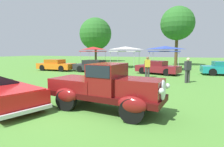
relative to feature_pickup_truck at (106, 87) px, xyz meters
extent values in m
plane|color=#4C8433|center=(-0.69, -0.06, -0.86)|extent=(120.00, 120.00, 0.00)
cube|color=#400B0B|center=(-0.04, 0.01, -0.30)|extent=(4.39, 2.00, 0.20)
cube|color=maroon|center=(1.21, -0.16, 0.08)|extent=(1.70, 1.29, 0.60)
ellipsoid|color=silver|center=(2.01, -0.27, 0.06)|extent=(0.23, 0.54, 0.68)
cube|color=maroon|center=(0.08, -0.01, 0.32)|extent=(1.19, 1.50, 1.04)
cube|color=black|center=(0.08, -0.01, 0.62)|extent=(1.10, 1.52, 0.40)
cube|color=maroon|center=(-1.22, 0.17, 0.00)|extent=(2.01, 1.64, 0.48)
ellipsoid|color=maroon|center=(1.38, 0.54, -0.30)|extent=(0.96, 0.48, 0.52)
ellipsoid|color=maroon|center=(1.19, -0.89, -0.30)|extent=(0.96, 0.48, 0.52)
ellipsoid|color=maroon|center=(-1.13, 0.88, -0.30)|extent=(0.96, 0.48, 0.52)
ellipsoid|color=maroon|center=(-1.32, -0.55, -0.30)|extent=(0.96, 0.48, 0.52)
sphere|color=silver|center=(2.12, 0.16, 0.14)|extent=(0.18, 0.18, 0.18)
sphere|color=silver|center=(2.00, -0.71, 0.14)|extent=(0.18, 0.18, 0.18)
cylinder|color=black|center=(1.38, 0.54, -0.48)|extent=(0.76, 0.24, 0.76)
cylinder|color=black|center=(1.19, -0.89, -0.48)|extent=(0.76, 0.24, 0.76)
cylinder|color=black|center=(-1.13, 0.88, -0.48)|extent=(0.76, 0.24, 0.76)
cylinder|color=black|center=(-1.32, -0.55, -0.48)|extent=(0.76, 0.24, 0.76)
cube|color=red|center=(-4.03, -0.97, -0.29)|extent=(4.67, 3.14, 0.52)
cube|color=red|center=(-2.84, -1.42, -0.09)|extent=(2.15, 1.97, 0.20)
cube|color=black|center=(-3.77, -1.07, 0.13)|extent=(0.50, 1.19, 0.82)
cube|color=silver|center=(-1.91, -1.77, -0.58)|extent=(0.68, 1.58, 0.12)
cylinder|color=black|center=(-2.46, -0.74, -0.53)|extent=(0.66, 0.20, 0.66)
cylinder|color=black|center=(-5.00, 0.23, -0.53)|extent=(0.66, 0.20, 0.66)
cube|color=orange|center=(-10.16, 10.69, -0.36)|extent=(4.12, 1.74, 0.60)
cube|color=#BB5914|center=(-10.32, 10.69, 0.14)|extent=(1.82, 1.47, 0.44)
cylinder|color=black|center=(-8.94, 9.90, -0.54)|extent=(0.64, 0.22, 0.64)
cylinder|color=black|center=(-11.40, 9.93, -0.54)|extent=(0.64, 0.22, 0.64)
cube|color=#28282D|center=(-5.48, 10.79, -0.36)|extent=(4.69, 2.23, 0.60)
cube|color=black|center=(-5.66, 10.81, 0.14)|extent=(2.15, 1.68, 0.44)
cylinder|color=black|center=(-4.23, 9.85, -0.54)|extent=(0.64, 0.22, 0.64)
cylinder|color=black|center=(-6.92, 10.19, -0.54)|extent=(0.64, 0.22, 0.64)
cube|color=maroon|center=(0.66, 11.35, -0.36)|extent=(4.22, 2.78, 0.60)
cube|color=maroon|center=(0.51, 11.40, 0.14)|extent=(2.07, 1.90, 0.44)
cylinder|color=black|center=(1.54, 10.26, -0.54)|extent=(0.64, 0.22, 0.64)
cylinder|color=black|center=(-0.69, 10.97, -0.54)|extent=(0.64, 0.22, 0.64)
cube|color=#146A6E|center=(6.26, 12.50, 0.14)|extent=(1.82, 1.53, 0.44)
cylinder|color=black|center=(5.27, 11.68, -0.54)|extent=(0.64, 0.22, 0.64)
cylinder|color=#383838|center=(0.03, 8.62, -0.43)|extent=(0.16, 0.16, 0.86)
cylinder|color=#383838|center=(0.22, 8.68, -0.43)|extent=(0.16, 0.16, 0.86)
cube|color=gold|center=(0.12, 8.65, 0.30)|extent=(0.46, 0.35, 0.60)
sphere|color=brown|center=(0.12, 8.65, 0.72)|extent=(0.22, 0.22, 0.22)
cylinder|color=#383838|center=(3.12, 7.22, -0.43)|extent=(0.16, 0.16, 0.86)
cylinder|color=#383838|center=(2.96, 7.10, -0.43)|extent=(0.16, 0.16, 0.86)
cube|color=#2D2D33|center=(3.04, 7.16, 0.30)|extent=(0.46, 0.43, 0.60)
sphere|color=beige|center=(3.04, 7.16, 0.72)|extent=(0.22, 0.22, 0.22)
cylinder|color=#B7B7BC|center=(-7.46, 18.39, 0.16)|extent=(0.05, 0.05, 2.05)
cylinder|color=#B7B7BC|center=(-7.46, 15.81, 0.16)|extent=(0.05, 0.05, 2.05)
cylinder|color=#B7B7BC|center=(-10.04, 18.39, 0.16)|extent=(0.05, 0.05, 2.05)
cylinder|color=#B7B7BC|center=(-10.04, 15.81, 0.16)|extent=(0.05, 0.05, 2.05)
cube|color=red|center=(-8.75, 17.10, 1.24)|extent=(2.87, 2.87, 0.10)
pyramid|color=red|center=(-8.75, 17.10, 1.66)|extent=(2.81, 2.81, 0.38)
cylinder|color=#B7B7BC|center=(-2.57, 18.55, 0.16)|extent=(0.05, 0.05, 2.05)
cylinder|color=#B7B7BC|center=(-2.57, 15.52, 0.16)|extent=(0.05, 0.05, 2.05)
cylinder|color=#B7B7BC|center=(-5.61, 18.55, 0.16)|extent=(0.05, 0.05, 2.05)
cylinder|color=#B7B7BC|center=(-5.61, 15.52, 0.16)|extent=(0.05, 0.05, 2.05)
cube|color=silver|center=(-4.09, 17.04, 1.24)|extent=(3.38, 3.38, 0.10)
pyramid|color=silver|center=(-4.09, 17.04, 1.66)|extent=(3.31, 3.31, 0.38)
cylinder|color=#B7B7BC|center=(2.46, 17.52, 0.16)|extent=(0.05, 0.05, 2.05)
cylinder|color=#B7B7BC|center=(2.46, 14.47, 0.16)|extent=(0.05, 0.05, 2.05)
cylinder|color=#B7B7BC|center=(-0.59, 17.52, 0.16)|extent=(0.05, 0.05, 2.05)
cylinder|color=#B7B7BC|center=(-0.59, 14.47, 0.16)|extent=(0.05, 0.05, 2.05)
cube|color=#2D429E|center=(0.93, 16.00, 1.24)|extent=(3.39, 3.39, 0.10)
pyramid|color=#2D429E|center=(0.93, 16.00, 1.66)|extent=(3.32, 3.32, 0.38)
cylinder|color=#47331E|center=(-13.47, 28.07, 1.02)|extent=(0.44, 0.44, 3.78)
sphere|color=#286623|center=(-13.47, 28.07, 4.68)|extent=(6.42, 6.42, 6.42)
cylinder|color=brown|center=(2.08, 22.78, 1.53)|extent=(0.44, 0.44, 4.78)
sphere|color=#286623|center=(2.08, 22.78, 5.25)|extent=(4.84, 4.84, 4.84)
camera|label=1|loc=(2.42, -6.01, 1.28)|focal=29.28mm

